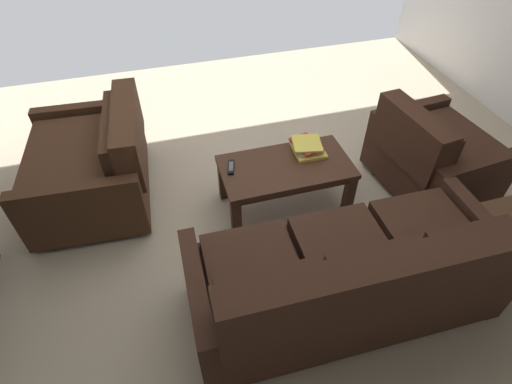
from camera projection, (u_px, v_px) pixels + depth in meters
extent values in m
cube|color=#B7A88E|center=(273.00, 193.00, 3.48)|extent=(5.54, 5.26, 0.01)
cylinder|color=black|center=(414.00, 241.00, 3.05)|extent=(0.05, 0.05, 0.06)
cylinder|color=black|center=(215.00, 286.00, 2.77)|extent=(0.05, 0.05, 0.06)
cylinder|color=black|center=(467.00, 317.00, 2.60)|extent=(0.05, 0.05, 0.06)
cylinder|color=black|center=(236.00, 379.00, 2.31)|extent=(0.05, 0.05, 0.06)
cube|color=#382116|center=(342.00, 282.00, 2.53)|extent=(1.71, 0.80, 0.39)
cube|color=#382116|center=(432.00, 237.00, 2.48)|extent=(0.54, 0.69, 0.10)
cube|color=#382116|center=(347.00, 255.00, 2.38)|extent=(0.54, 0.69, 0.10)
cube|color=#382116|center=(255.00, 276.00, 2.27)|extent=(0.54, 0.69, 0.10)
cube|color=#382116|center=(380.00, 291.00, 2.04)|extent=(1.70, 0.21, 0.48)
cube|color=#382116|center=(463.00, 251.00, 2.22)|extent=(0.51, 0.13, 0.35)
cube|color=#382116|center=(370.00, 273.00, 2.11)|extent=(0.51, 0.13, 0.35)
cube|color=#382116|center=(267.00, 298.00, 2.01)|extent=(0.51, 0.13, 0.35)
cube|color=#382116|center=(470.00, 246.00, 2.65)|extent=(0.12, 0.77, 0.55)
cube|color=#382116|center=(200.00, 309.00, 2.31)|extent=(0.12, 0.77, 0.55)
cylinder|color=black|center=(57.00, 170.00, 3.66)|extent=(0.05, 0.05, 0.06)
cylinder|color=black|center=(43.00, 235.00, 3.10)|extent=(0.05, 0.05, 0.06)
cylinder|color=black|center=(142.00, 159.00, 3.78)|extent=(0.05, 0.05, 0.06)
cylinder|color=black|center=(144.00, 219.00, 3.22)|extent=(0.05, 0.05, 0.06)
cube|color=#422819|center=(90.00, 174.00, 3.29)|extent=(0.93, 1.00, 0.37)
cube|color=#422819|center=(79.00, 152.00, 3.12)|extent=(0.82, 0.93, 0.10)
cube|color=#422819|center=(128.00, 133.00, 3.11)|extent=(0.23, 0.96, 0.43)
cube|color=#422819|center=(114.00, 135.00, 3.09)|extent=(0.17, 0.86, 0.29)
cube|color=#422819|center=(92.00, 131.00, 3.61)|extent=(0.88, 0.15, 0.53)
cube|color=#422819|center=(82.00, 214.00, 2.87)|extent=(0.88, 0.15, 0.53)
cube|color=#3D2316|center=(286.00, 167.00, 3.11)|extent=(1.01, 0.54, 0.04)
cube|color=#3D2316|center=(286.00, 172.00, 3.14)|extent=(0.93, 0.49, 0.05)
cube|color=#3D2316|center=(326.00, 160.00, 3.50)|extent=(0.07, 0.07, 0.38)
cube|color=#3D2316|center=(223.00, 180.00, 3.32)|extent=(0.07, 0.07, 0.38)
cube|color=#3D2316|center=(349.00, 195.00, 3.19)|extent=(0.07, 0.07, 0.38)
cube|color=#3D2316|center=(236.00, 218.00, 3.01)|extent=(0.07, 0.07, 0.38)
cylinder|color=#472D1C|center=(462.00, 235.00, 2.81)|extent=(0.04, 0.04, 0.50)
cylinder|color=#472D1C|center=(509.00, 290.00, 2.49)|extent=(0.04, 0.04, 0.50)
cylinder|color=black|center=(477.00, 193.00, 3.44)|extent=(0.05, 0.05, 0.06)
cylinder|color=black|center=(433.00, 155.00, 3.81)|extent=(0.05, 0.05, 0.06)
cylinder|color=black|center=(415.00, 213.00, 3.26)|extent=(0.05, 0.05, 0.06)
cylinder|color=black|center=(376.00, 172.00, 3.64)|extent=(0.05, 0.05, 0.06)
cube|color=#382116|center=(432.00, 163.00, 3.39)|extent=(0.83, 0.79, 0.37)
cube|color=#382116|center=(443.00, 140.00, 3.23)|extent=(0.74, 0.73, 0.10)
cube|color=#382116|center=(411.00, 138.00, 3.06)|extent=(0.25, 0.73, 0.43)
cube|color=#382116|center=(423.00, 135.00, 3.09)|extent=(0.18, 0.66, 0.30)
cube|color=#382116|center=(470.00, 188.00, 3.07)|extent=(0.77, 0.17, 0.53)
cube|color=#382116|center=(404.00, 130.00, 3.62)|extent=(0.77, 0.17, 0.53)
cube|color=#E0CC4C|center=(308.00, 150.00, 3.22)|extent=(0.25, 0.28, 0.02)
cube|color=silver|center=(306.00, 146.00, 3.21)|extent=(0.20, 0.24, 0.02)
cube|color=#C63833|center=(307.00, 144.00, 3.20)|extent=(0.23, 0.29, 0.02)
cube|color=#E0CC4C|center=(307.00, 144.00, 3.17)|extent=(0.26, 0.27, 0.02)
cube|color=black|center=(231.00, 167.00, 3.06)|extent=(0.08, 0.17, 0.02)
cube|color=#59595B|center=(231.00, 166.00, 3.05)|extent=(0.06, 0.11, 0.00)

